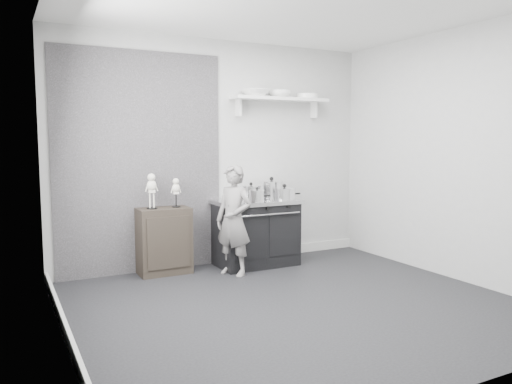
# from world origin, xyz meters

# --- Properties ---
(ground) EXTENTS (4.00, 4.00, 0.00)m
(ground) POSITION_xyz_m (0.00, 0.00, 0.00)
(ground) COLOR black
(ground) RESTS_ON ground
(room_shell) EXTENTS (4.02, 3.62, 2.71)m
(room_shell) POSITION_xyz_m (-0.09, 0.15, 1.64)
(room_shell) COLOR #A6A6A3
(room_shell) RESTS_ON ground
(wall_shelf) EXTENTS (1.30, 0.26, 0.24)m
(wall_shelf) POSITION_xyz_m (0.80, 1.68, 2.01)
(wall_shelf) COLOR silver
(wall_shelf) RESTS_ON room_shell
(stove) EXTENTS (0.99, 0.62, 0.80)m
(stove) POSITION_xyz_m (0.35, 1.48, 0.40)
(stove) COLOR black
(stove) RESTS_ON ground
(side_cabinet) EXTENTS (0.58, 0.34, 0.75)m
(side_cabinet) POSITION_xyz_m (-0.75, 1.61, 0.38)
(side_cabinet) COLOR black
(side_cabinet) RESTS_ON ground
(child) EXTENTS (0.48, 0.54, 1.24)m
(child) POSITION_xyz_m (-0.07, 1.20, 0.62)
(child) COLOR slate
(child) RESTS_ON ground
(pot_back_left) EXTENTS (0.32, 0.23, 0.20)m
(pot_back_left) POSITION_xyz_m (0.34, 1.58, 0.88)
(pot_back_left) COLOR white
(pot_back_left) RESTS_ON stove
(pot_back_right) EXTENTS (0.38, 0.29, 0.26)m
(pot_back_right) POSITION_xyz_m (0.64, 1.60, 0.90)
(pot_back_right) COLOR white
(pot_back_right) RESTS_ON stove
(pot_front_right) EXTENTS (0.36, 0.27, 0.19)m
(pot_front_right) POSITION_xyz_m (0.66, 1.32, 0.87)
(pot_front_right) COLOR white
(pot_front_right) RESTS_ON stove
(pot_front_center) EXTENTS (0.26, 0.18, 0.17)m
(pot_front_center) POSITION_xyz_m (0.27, 1.29, 0.87)
(pot_front_center) COLOR white
(pot_front_center) RESTS_ON stove
(skeleton_full) EXTENTS (0.13, 0.08, 0.45)m
(skeleton_full) POSITION_xyz_m (-0.88, 1.61, 0.98)
(skeleton_full) COLOR silver
(skeleton_full) RESTS_ON side_cabinet
(skeleton_torso) EXTENTS (0.11, 0.07, 0.38)m
(skeleton_torso) POSITION_xyz_m (-0.60, 1.61, 0.94)
(skeleton_torso) COLOR silver
(skeleton_torso) RESTS_ON side_cabinet
(bowl_large) EXTENTS (0.33, 0.33, 0.08)m
(bowl_large) POSITION_xyz_m (0.45, 1.67, 2.08)
(bowl_large) COLOR white
(bowl_large) RESTS_ON wall_shelf
(bowl_small) EXTENTS (0.27, 0.27, 0.08)m
(bowl_small) POSITION_xyz_m (0.79, 1.67, 2.08)
(bowl_small) COLOR white
(bowl_small) RESTS_ON wall_shelf
(plate_stack) EXTENTS (0.27, 0.27, 0.06)m
(plate_stack) POSITION_xyz_m (1.20, 1.67, 2.07)
(plate_stack) COLOR white
(plate_stack) RESTS_ON wall_shelf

